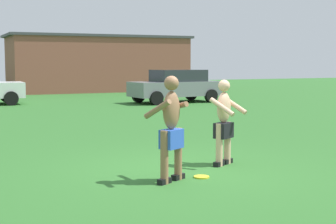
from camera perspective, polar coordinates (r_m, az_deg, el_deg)
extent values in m
plane|color=#2D6628|center=(9.27, 1.80, -6.59)|extent=(80.00, 80.00, 0.00)
cube|color=black|center=(9.95, 6.67, -5.51)|extent=(0.28, 0.22, 0.09)
cylinder|color=#E0AD89|center=(9.88, 6.69, -3.46)|extent=(0.13, 0.13, 0.81)
cube|color=black|center=(9.69, 5.76, -5.81)|extent=(0.28, 0.22, 0.09)
cylinder|color=#E0AD89|center=(9.62, 5.78, -3.70)|extent=(0.13, 0.13, 0.81)
cube|color=black|center=(9.71, 6.26, -2.06)|extent=(0.45, 0.40, 0.29)
ellipsoid|color=#E0AD89|center=(9.66, 6.29, 0.52)|extent=(0.42, 0.37, 0.59)
cylinder|color=#E0AD89|center=(9.82, 7.49, 0.76)|extent=(0.33, 0.51, 0.34)
cylinder|color=#E0AD89|center=(9.41, 6.08, 0.56)|extent=(0.31, 0.53, 0.34)
sphere|color=#E0AD89|center=(9.64, 6.31, 2.96)|extent=(0.22, 0.22, 0.22)
cube|color=black|center=(8.28, -0.41, -7.77)|extent=(0.28, 0.22, 0.09)
cylinder|color=#936647|center=(8.19, -0.41, -5.12)|extent=(0.13, 0.13, 0.87)
cube|color=black|center=(8.58, 1.14, -7.28)|extent=(0.28, 0.22, 0.09)
cylinder|color=#936647|center=(8.50, 1.15, -4.72)|extent=(0.13, 0.13, 0.87)
cube|color=blue|center=(8.30, 0.38, -3.03)|extent=(0.45, 0.40, 0.31)
ellipsoid|color=#936647|center=(8.24, 0.39, 0.20)|extent=(0.42, 0.37, 0.63)
cylinder|color=#936647|center=(8.11, -1.19, 0.33)|extent=(0.29, 0.56, 0.36)
cylinder|color=#936647|center=(8.49, 0.80, 0.58)|extent=(0.24, 0.60, 0.22)
sphere|color=#936647|center=(8.21, 0.39, 3.26)|extent=(0.24, 0.24, 0.24)
cylinder|color=yellow|center=(8.73, 3.78, -7.28)|extent=(0.27, 0.27, 0.03)
cube|color=slate|center=(24.45, 0.77, 2.64)|extent=(4.46, 2.21, 0.70)
cube|color=#282D33|center=(24.53, 1.17, 4.12)|extent=(2.55, 1.81, 0.56)
cylinder|color=black|center=(22.95, -1.32, 1.56)|extent=(0.66, 0.28, 0.64)
cylinder|color=black|center=(24.54, -3.33, 1.82)|extent=(0.66, 0.28, 0.64)
cylinder|color=black|center=(24.53, 4.87, 1.81)|extent=(0.66, 0.28, 0.64)
cylinder|color=black|center=(26.03, 2.60, 2.05)|extent=(0.66, 0.28, 0.64)
cylinder|color=black|center=(25.66, -17.66, 1.73)|extent=(0.64, 0.23, 0.64)
cylinder|color=black|center=(23.87, -17.21, 1.47)|extent=(0.64, 0.23, 0.64)
cube|color=brown|center=(34.53, -7.83, 5.29)|extent=(11.50, 4.73, 3.52)
cube|color=#3F3F44|center=(34.57, -7.87, 8.34)|extent=(11.96, 4.92, 0.16)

